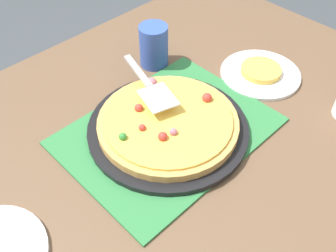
{
  "coord_description": "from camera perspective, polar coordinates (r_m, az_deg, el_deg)",
  "views": [
    {
      "loc": [
        0.45,
        0.46,
        1.42
      ],
      "look_at": [
        0.0,
        0.0,
        0.77
      ],
      "focal_mm": 41.46,
      "sensor_mm": 36.0,
      "label": 1
    }
  ],
  "objects": [
    {
      "name": "plate_far_right",
      "position": [
        1.11,
        13.4,
        7.45
      ],
      "size": [
        0.22,
        0.22,
        0.01
      ],
      "primitive_type": "cylinder",
      "color": "white",
      "rests_on": "dining_table"
    },
    {
      "name": "cup_corner",
      "position": [
        1.1,
        -2.11,
        11.7
      ],
      "size": [
        0.08,
        0.08,
        0.12
      ],
      "primitive_type": "cylinder",
      "color": "#3351AD",
      "rests_on": "dining_table"
    },
    {
      "name": "pizza",
      "position": [
        0.9,
        -0.03,
        0.63
      ],
      "size": [
        0.33,
        0.33,
        0.05
      ],
      "color": "tan",
      "rests_on": "pizza_pan"
    },
    {
      "name": "served_slice_right",
      "position": [
        1.11,
        13.51,
        7.98
      ],
      "size": [
        0.11,
        0.11,
        0.02
      ],
      "primitive_type": "cylinder",
      "color": "#EAB747",
      "rests_on": "plate_far_right"
    },
    {
      "name": "pizza_server",
      "position": [
        0.94,
        -2.76,
        5.91
      ],
      "size": [
        0.11,
        0.23,
        0.01
      ],
      "color": "silver",
      "rests_on": "pizza"
    },
    {
      "name": "dining_table",
      "position": [
        1.01,
        -0.0,
        -5.15
      ],
      "size": [
        1.4,
        1.0,
        0.75
      ],
      "color": "brown",
      "rests_on": "ground_plane"
    },
    {
      "name": "pizza_pan",
      "position": [
        0.92,
        -0.0,
        -0.31
      ],
      "size": [
        0.38,
        0.38,
        0.01
      ],
      "primitive_type": "cylinder",
      "color": "black",
      "rests_on": "placemat"
    },
    {
      "name": "placemat",
      "position": [
        0.92,
        -0.0,
        -0.74
      ],
      "size": [
        0.48,
        0.36,
        0.01
      ],
      "primitive_type": "cube",
      "color": "#2D753D",
      "rests_on": "dining_table"
    }
  ]
}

